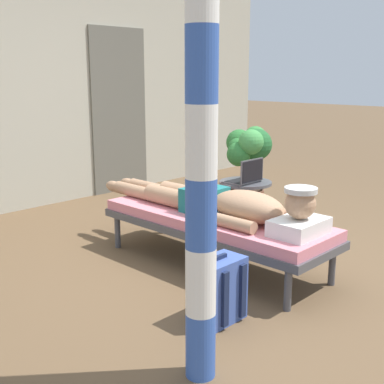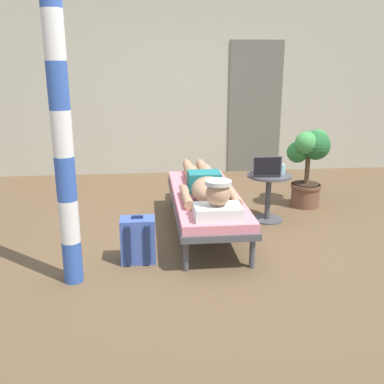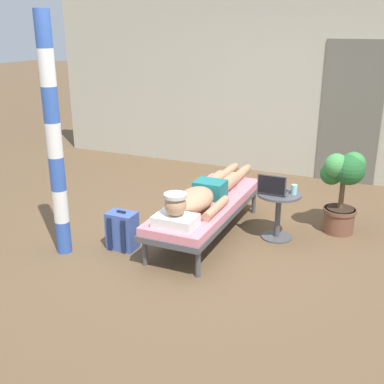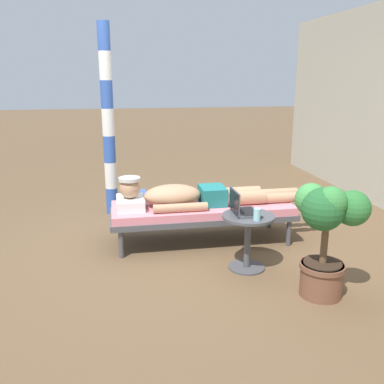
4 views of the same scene
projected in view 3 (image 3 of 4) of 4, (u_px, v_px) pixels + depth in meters
The scene contains 11 objects.
ground_plane at pixel (206, 242), 5.18m from camera, with size 40.00×40.00×0.00m, color brown.
house_wall_back at pixel (276, 85), 7.24m from camera, with size 7.60×0.20×2.70m, color #B2AD99.
house_door_panel at pixel (351, 114), 6.82m from camera, with size 0.84×0.03×2.04m, color #625F54.
lounge_chair at pixel (206, 207), 5.23m from camera, with size 0.67×1.95×0.42m.
person_reclining at pixel (203, 194), 5.09m from camera, with size 0.53×2.17×0.33m.
side_table at pixel (278, 208), 5.18m from camera, with size 0.48×0.48×0.52m.
laptop at pixel (273, 189), 5.08m from camera, with size 0.31×0.24×0.23m.
drink_glass at pixel (294, 190), 5.07m from camera, with size 0.06×0.06×0.11m, color #99D8E5.
backpack at pixel (123, 231), 4.99m from camera, with size 0.30×0.26×0.42m.
potted_plant at pixel (344, 181), 5.24m from camera, with size 0.48×0.54×0.95m.
porch_post at pixel (54, 140), 4.58m from camera, with size 0.15×0.15×2.37m.
Camera 3 is at (1.78, -4.34, 2.26)m, focal length 44.66 mm.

